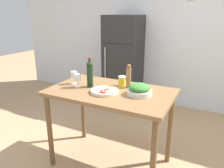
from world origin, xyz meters
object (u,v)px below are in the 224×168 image
Objects in this scene: wine_bottle at (90,74)px; wine_glass_near at (78,78)px; homemade_pizza at (104,91)px; salt_canister at (122,81)px; wine_glass_far at (74,75)px; salad_bowl at (139,90)px; pepper_mill at (129,76)px; refrigerator at (123,61)px.

wine_bottle reaches higher than wine_glass_near.
salt_canister reaches higher than homemade_pizza.
wine_glass_far is 0.79m from salad_bowl.
pepper_mill is at bearing 24.79° from wine_glass_near.
pepper_mill reaches higher than salad_bowl.
wine_bottle is (0.36, -1.71, 0.23)m from refrigerator.
salad_bowl is at bearing -32.94° from salt_canister.
wine_glass_near is at bearing -82.14° from refrigerator.
wine_glass_far is 0.55m from salt_canister.
salt_canister is at bearing 76.24° from homemade_pizza.
pepper_mill is (0.75, -1.55, 0.21)m from refrigerator.
wine_glass_far is 0.51× the size of homemade_pizza.
wine_glass_far is 0.47m from homemade_pizza.
salad_bowl is (0.18, -0.15, -0.07)m from pepper_mill.
salt_canister is (-0.27, 0.17, 0.00)m from salad_bowl.
wine_glass_far is at bearing -179.42° from salad_bowl.
refrigerator reaches higher than wine_glass_far.
wine_bottle is at bearing -178.43° from salad_bowl.
wine_glass_near is at bearing -149.87° from wine_bottle.
homemade_pizza is at bearing -162.68° from salad_bowl.
refrigerator reaches higher than salt_canister.
salt_canister is (-0.09, 0.03, -0.07)m from pepper_mill.
refrigerator is at bearing 108.15° from homemade_pizza.
wine_glass_far is (-0.22, 0.01, -0.05)m from wine_bottle.
wine_glass_far is at bearing -160.52° from salt_canister.
refrigerator reaches higher than salad_bowl.
refrigerator reaches higher than wine_bottle.
wine_bottle is 0.42m from pepper_mill.
wine_bottle is 2.96× the size of salt_canister.
refrigerator is 6.28× the size of pepper_mill.
salt_canister is at bearing 19.48° from wine_glass_far.
wine_bottle is at bearing -156.93° from pepper_mill.
wine_glass_far is at bearing 167.71° from homemade_pizza.
wine_glass_near is 0.56m from pepper_mill.
homemade_pizza is 0.29m from salt_canister.
wine_bottle is at bearing 158.41° from homemade_pizza.
homemade_pizza is at bearing -103.76° from salt_canister.
refrigerator is at bearing 115.83° from pepper_mill.
pepper_mill is 1.04× the size of salad_bowl.
salad_bowl is (0.57, 0.02, -0.10)m from wine_bottle.
wine_bottle reaches higher than homemade_pizza.
salt_canister is (0.30, 0.19, -0.10)m from wine_bottle.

